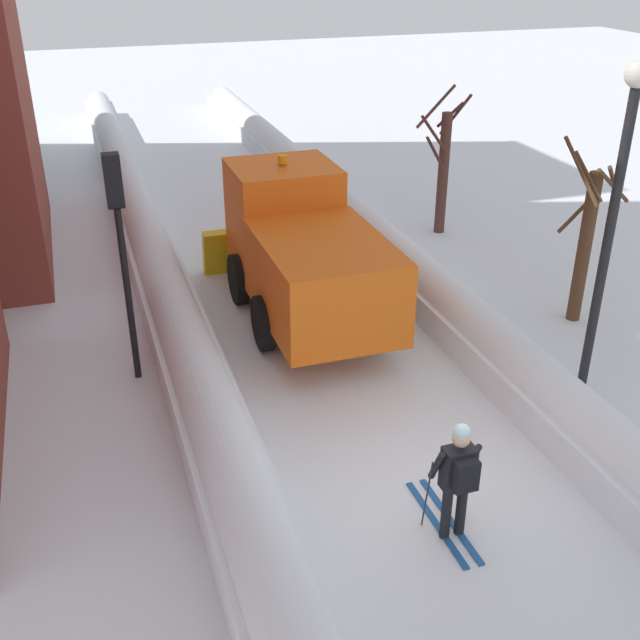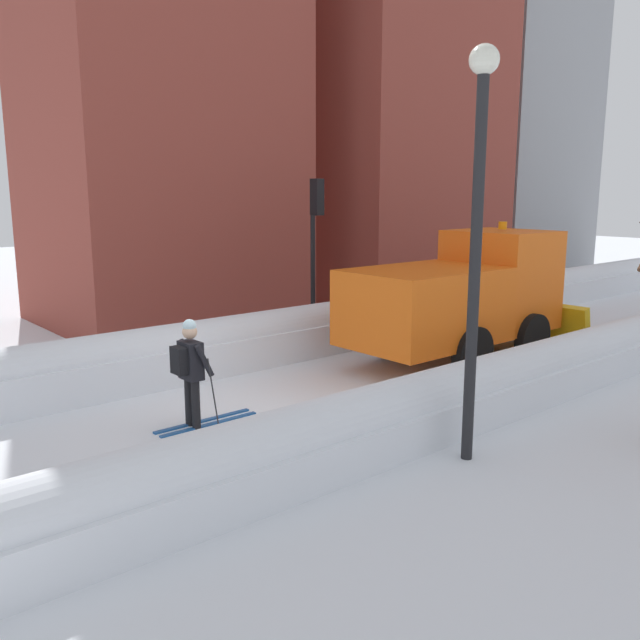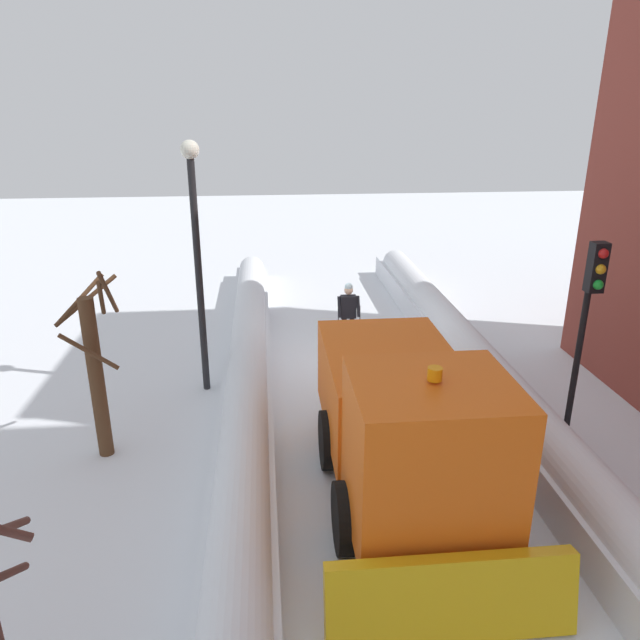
{
  "view_description": "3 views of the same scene",
  "coord_description": "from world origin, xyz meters",
  "views": [
    {
      "loc": [
        -4.22,
        -7.72,
        7.34
      ],
      "look_at": [
        -0.79,
        2.59,
        1.76
      ],
      "focal_mm": 42.82,
      "sensor_mm": 36.0,
      "label": 1
    },
    {
      "loc": [
        9.2,
        -5.89,
        3.81
      ],
      "look_at": [
        -0.8,
        2.6,
        1.25
      ],
      "focal_mm": 37.11,
      "sensor_mm": 36.0,
      "label": 2
    },
    {
      "loc": [
        2.22,
        14.48,
        6.38
      ],
      "look_at": [
        0.98,
        1.58,
        1.64
      ],
      "focal_mm": 33.29,
      "sensor_mm": 36.0,
      "label": 3
    }
  ],
  "objects": [
    {
      "name": "street_lamp",
      "position": [
        3.69,
        1.58,
        3.56
      ],
      "size": [
        0.4,
        0.4,
        5.68
      ],
      "color": "black",
      "rests_on": "ground"
    },
    {
      "name": "snowbank_left",
      "position": [
        -2.71,
        10.0,
        0.54
      ],
      "size": [
        1.1,
        36.0,
        1.17
      ],
      "color": "white",
      "rests_on": "ground"
    },
    {
      "name": "traffic_light_pole",
      "position": [
        -3.6,
        4.85,
        2.9
      ],
      "size": [
        0.28,
        0.42,
        4.12
      ],
      "color": "black",
      "rests_on": "ground"
    },
    {
      "name": "building_brick_near",
      "position": [
        -8.91,
        3.37,
        7.01
      ],
      "size": [
        6.16,
        6.87,
        14.01
      ],
      "color": "brown",
      "rests_on": "ground"
    },
    {
      "name": "building_brick_mid",
      "position": [
        -8.91,
        12.0,
        9.03
      ],
      "size": [
        7.94,
        7.11,
        18.05
      ],
      "color": "brown",
      "rests_on": "ground"
    },
    {
      "name": "building_concrete_far",
      "position": [
        -8.91,
        20.2,
        9.4
      ],
      "size": [
        6.28,
        6.65,
        18.8
      ],
      "color": "gray",
      "rests_on": "ground"
    },
    {
      "name": "ground_plane",
      "position": [
        0.0,
        10.0,
        0.0
      ],
      "size": [
        80.0,
        80.0,
        0.0
      ],
      "primitive_type": "plane",
      "color": "white"
    },
    {
      "name": "plow_truck",
      "position": [
        0.03,
        6.17,
        1.48
      ],
      "size": [
        3.2,
        5.98,
        3.12
      ],
      "color": "orange",
      "rests_on": "ground"
    },
    {
      "name": "skier",
      "position": [
        -0.03,
        -0.8,
        1.0
      ],
      "size": [
        0.62,
        1.8,
        1.81
      ],
      "color": "black",
      "rests_on": "ground"
    }
  ]
}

